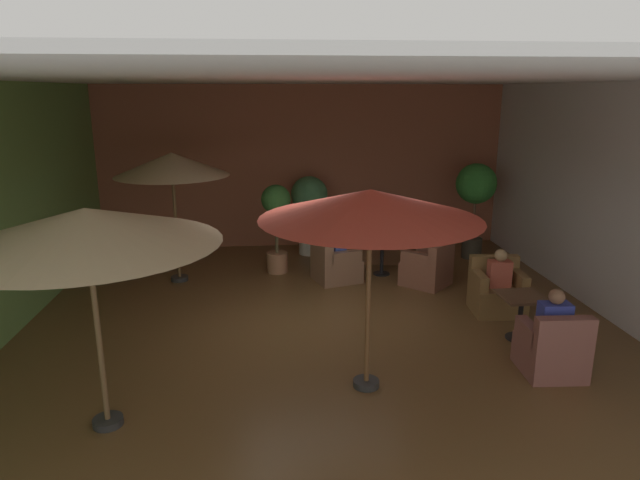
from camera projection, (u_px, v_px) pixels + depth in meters
ground_plane at (323, 337)px, 8.17m from camera, size 9.19×10.25×0.02m
wall_back_brick at (302, 167)px, 12.59m from camera, size 9.19×0.08×3.62m
wall_right_plain at (635, 210)px, 8.08m from camera, size 0.08×10.25×3.62m
ceiling_slab at (323, 77)px, 7.22m from camera, size 9.19×10.25×0.06m
cafe_table_front_left at (382, 248)px, 10.79m from camera, size 0.76×0.76×0.67m
armchair_front_left_north at (335, 265)px, 10.48m from camera, size 0.97×0.92×0.80m
armchair_front_left_east at (428, 268)px, 10.24m from camera, size 1.05×1.05×0.84m
armchair_front_left_south at (382, 244)px, 11.81m from camera, size 0.90×0.86×0.93m
cafe_table_front_right at (521, 307)px, 7.97m from camera, size 0.64×0.64×0.67m
armchair_front_right_north at (552, 350)px, 7.01m from camera, size 0.74×0.78×0.87m
armchair_front_right_east at (497, 292)px, 9.01m from camera, size 0.84×0.76×0.88m
patio_umbrella_tall_red at (86, 227)px, 5.44m from camera, size 2.63×2.63×2.39m
patio_umbrella_center_beige at (172, 165)px, 10.01m from camera, size 2.06×2.06×2.41m
patio_umbrella_near_wall at (370, 205)px, 6.21m from camera, size 2.53×2.53×2.43m
potted_tree_left_corner at (476, 191)px, 11.65m from camera, size 0.84×0.84×2.03m
potted_tree_mid_left at (276, 217)px, 10.78m from camera, size 0.57×0.57×1.75m
potted_tree_mid_right at (309, 201)px, 12.02m from camera, size 0.79×0.79×1.72m
patron_blue_shirt at (500, 270)px, 8.87m from camera, size 0.36×0.24×0.62m
patron_by_window at (554, 319)px, 6.95m from camera, size 0.39×0.24×0.70m
patron_with_friend at (337, 244)px, 10.39m from camera, size 0.33×0.43×0.65m
iced_drink_cup at (377, 239)px, 10.69m from camera, size 0.08×0.08×0.11m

